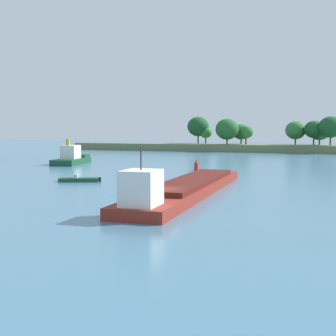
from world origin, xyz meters
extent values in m
plane|color=teal|center=(0.00, 0.00, 0.00)|extent=(400.00, 400.00, 0.00)
cube|color=#66754C|center=(-24.36, 99.68, 1.11)|extent=(86.85, 10.98, 2.23)
cylinder|color=#513823|center=(-27.44, 102.29, 3.54)|extent=(0.44, 0.44, 2.63)
ellipsoid|color=#194C23|center=(-27.44, 102.29, 7.60)|extent=(6.86, 6.86, 6.17)
cylinder|color=#513823|center=(-24.89, 102.14, 3.18)|extent=(0.44, 0.44, 1.90)
ellipsoid|color=#2D6B33|center=(-24.89, 102.14, 5.65)|extent=(3.81, 3.81, 3.43)
cylinder|color=#513823|center=(-17.00, 97.73, 3.10)|extent=(0.44, 0.44, 1.75)
ellipsoid|color=#235B28|center=(-17.00, 97.73, 6.78)|extent=(6.99, 6.99, 6.29)
cylinder|color=#513823|center=(-13.57, 102.10, 3.04)|extent=(0.44, 0.44, 1.62)
ellipsoid|color=#2D6B33|center=(-13.57, 102.10, 5.96)|extent=(5.28, 5.28, 4.75)
cylinder|color=#513823|center=(-11.81, 100.65, 3.21)|extent=(0.44, 0.44, 1.97)
ellipsoid|color=#2D6B33|center=(-11.81, 100.65, 5.91)|extent=(4.30, 4.30, 3.87)
cylinder|color=#513823|center=(2.64, 101.47, 3.16)|extent=(0.44, 0.44, 1.86)
ellipsoid|color=#2D6B33|center=(2.64, 101.47, 6.46)|extent=(5.93, 5.93, 5.33)
cylinder|color=#513823|center=(7.89, 99.60, 3.37)|extent=(0.44, 0.44, 2.27)
ellipsoid|color=#194C23|center=(7.89, 99.60, 6.72)|extent=(5.53, 5.53, 4.98)
cylinder|color=#513823|center=(9.37, 101.81, 3.07)|extent=(0.44, 0.44, 1.68)
ellipsoid|color=#2D6B33|center=(9.37, 101.81, 6.33)|extent=(6.07, 6.07, 5.46)
cylinder|color=#513823|center=(12.45, 98.06, 3.47)|extent=(0.44, 0.44, 2.49)
ellipsoid|color=#194C23|center=(12.45, 98.06, 7.39)|extent=(6.66, 6.66, 6.00)
cube|color=#19472D|center=(-17.17, 13.10, 0.25)|extent=(5.41, 3.59, 0.50)
cube|color=beige|center=(-17.52, 12.94, 0.75)|extent=(0.78, 0.94, 0.50)
cube|color=black|center=(-14.65, 14.22, 0.28)|extent=(0.39, 0.41, 0.56)
cube|color=maroon|center=(-0.09, 7.64, 0.49)|extent=(6.46, 33.78, 0.98)
cube|color=#4F1812|center=(-0.16, 9.14, 1.23)|extent=(5.26, 23.68, 0.50)
cube|color=white|center=(0.57, -6.94, 2.38)|extent=(2.86, 3.32, 2.80)
cylinder|color=#333338|center=(0.57, -6.94, 4.68)|extent=(0.12, 0.12, 1.80)
cube|color=maroon|center=(-0.83, 24.02, 0.54)|extent=(3.75, 1.07, 0.88)
cube|color=#19472D|center=(-34.33, 38.69, 0.57)|extent=(6.39, 11.62, 1.13)
cube|color=#19472D|center=(-35.06, 42.47, 1.43)|extent=(4.46, 3.77, 0.60)
cube|color=white|center=(-34.27, 38.40, 2.43)|extent=(3.53, 4.32, 2.60)
cylinder|color=gold|center=(-34.02, 37.07, 4.33)|extent=(0.70, 0.70, 1.20)
cylinder|color=black|center=(-35.39, 44.19, 0.68)|extent=(0.74, 0.43, 0.70)
cylinder|color=red|center=(-7.35, 34.04, 0.60)|extent=(0.70, 0.70, 1.20)
cone|color=red|center=(-7.35, 34.04, 1.55)|extent=(0.49, 0.49, 0.70)
camera|label=1|loc=(15.05, -39.97, 7.00)|focal=49.74mm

